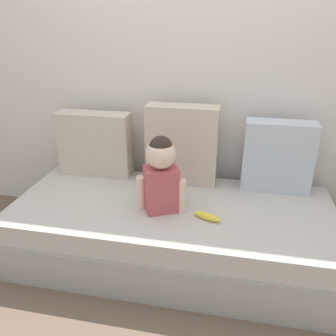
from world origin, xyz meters
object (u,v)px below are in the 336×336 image
object	(u,v)px
throw_pillow_left	(95,144)
toddler	(161,173)
banana	(207,217)
couch	(172,231)
throw_pillow_right	(278,157)
throw_pillow_center	(182,145)

from	to	relation	value
throw_pillow_left	toddler	bearing A→B (deg)	-35.74
toddler	banana	bearing A→B (deg)	-11.83
couch	banana	distance (m)	0.35
throw_pillow_right	couch	bearing A→B (deg)	-151.30
throw_pillow_right	banana	bearing A→B (deg)	-130.33
throw_pillow_center	throw_pillow_right	distance (m)	0.64
throw_pillow_center	banana	distance (m)	0.59
couch	banana	size ratio (longest dim) A/B	12.21
throw_pillow_left	banana	xyz separation A→B (m)	(0.88, -0.48, -0.21)
throw_pillow_right	throw_pillow_left	bearing A→B (deg)	180.00
throw_pillow_left	throw_pillow_center	xyz separation A→B (m)	(0.64, 0.00, 0.04)
throw_pillow_right	toddler	size ratio (longest dim) A/B	1.00
couch	throw_pillow_right	bearing A→B (deg)	28.70
throw_pillow_center	toddler	distance (m)	0.43
banana	couch	bearing A→B (deg)	150.48
couch	throw_pillow_center	bearing A→B (deg)	90.00
toddler	banana	world-z (taller)	toddler
throw_pillow_left	throw_pillow_right	bearing A→B (deg)	0.00
couch	banana	world-z (taller)	banana
throw_pillow_left	throw_pillow_center	size ratio (longest dim) A/B	0.96
toddler	banana	size ratio (longest dim) A/B	2.79
couch	throw_pillow_left	bearing A→B (deg)	151.30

